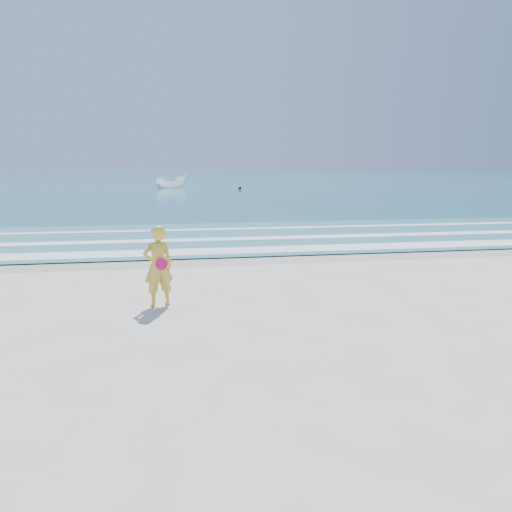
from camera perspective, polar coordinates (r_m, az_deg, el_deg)
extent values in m
plane|color=silver|center=(8.36, -0.07, -11.88)|extent=(400.00, 400.00, 0.00)
cube|color=#B2A893|center=(16.97, -5.21, -0.36)|extent=(400.00, 2.40, 0.00)
cube|color=#19727F|center=(112.67, -9.24, 8.73)|extent=(400.00, 190.00, 0.04)
cube|color=#59B7AD|center=(21.89, -6.28, 2.17)|extent=(400.00, 10.00, 0.01)
cube|color=white|center=(18.24, -5.55, 0.55)|extent=(400.00, 1.40, 0.01)
cube|color=white|center=(21.10, -6.14, 1.89)|extent=(400.00, 0.90, 0.01)
cube|color=white|center=(24.36, -6.65, 3.03)|extent=(400.00, 0.60, 0.01)
imported|color=white|center=(68.01, -9.65, 8.39)|extent=(4.59, 2.56, 1.68)
sphere|color=black|center=(62.58, -1.86, 7.76)|extent=(0.38, 0.38, 0.38)
imported|color=gold|center=(11.42, -11.12, -1.13)|extent=(0.77, 0.62, 1.85)
cylinder|color=#D31255|center=(11.23, -10.74, -0.90)|extent=(0.27, 0.08, 0.27)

